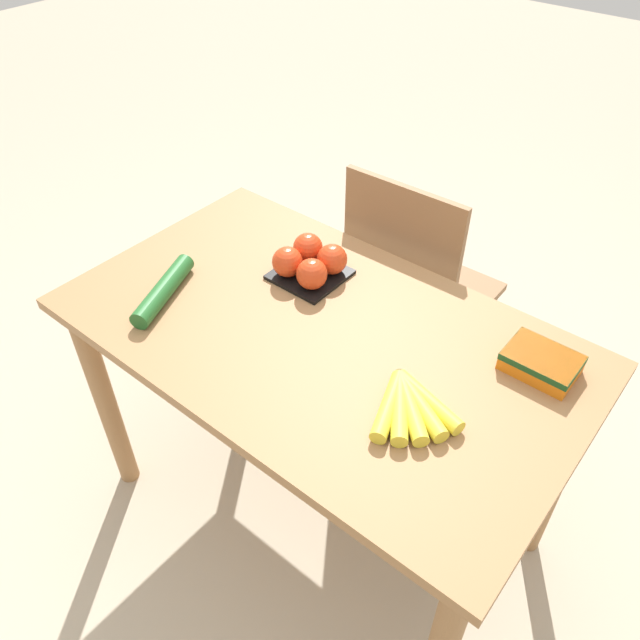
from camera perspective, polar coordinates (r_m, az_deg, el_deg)
The scene contains 7 objects.
ground_plane at distance 2.09m, azimuth 0.00°, elevation -16.73°, with size 12.00×12.00×0.00m, color #B7A88E.
dining_table at distance 1.58m, azimuth 0.00°, elevation -4.14°, with size 1.26×0.74×0.77m.
chair at distance 2.07m, azimuth 8.56°, elevation 2.44°, with size 0.43×0.41×0.93m.
banana_bunch at distance 1.31m, azimuth 8.14°, elevation -7.68°, with size 0.19×0.19×0.04m.
tomato_pack at distance 1.63m, azimuth -0.94°, elevation 5.29°, with size 0.17×0.17×0.09m.
carrot_bag at distance 1.46m, azimuth 19.59°, elevation -3.58°, with size 0.16×0.12×0.05m.
cucumber_near at distance 1.62m, azimuth -14.12°, elevation 2.66°, with size 0.14×0.25×0.05m.
Camera 1 is at (0.70, -0.86, 1.77)m, focal length 35.00 mm.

